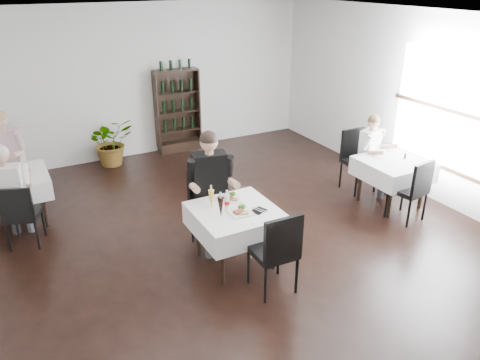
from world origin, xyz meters
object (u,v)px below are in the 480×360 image
object	(u,v)px
potted_tree	(111,142)
diner_main	(211,182)
wine_shelf	(178,112)
main_table	(235,220)

from	to	relation	value
potted_tree	diner_main	xyz separation A→B (m)	(0.49, -3.62, 0.48)
wine_shelf	main_table	distance (m)	4.41
main_table	wine_shelf	bearing A→B (deg)	78.22
wine_shelf	potted_tree	world-z (taller)	wine_shelf
wine_shelf	diner_main	size ratio (longest dim) A/B	1.07
potted_tree	diner_main	distance (m)	3.69
wine_shelf	diner_main	xyz separation A→B (m)	(-0.97, -3.76, 0.10)
wine_shelf	diner_main	world-z (taller)	wine_shelf
wine_shelf	diner_main	bearing A→B (deg)	-104.46
main_table	diner_main	size ratio (longest dim) A/B	0.63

